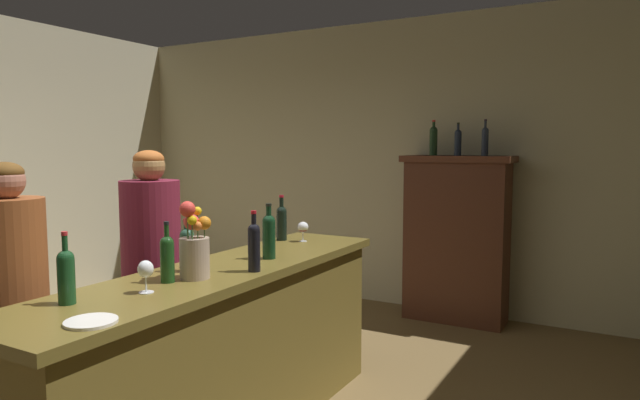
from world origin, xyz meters
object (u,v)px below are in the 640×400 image
(display_bottle_center, at_px, (485,140))
(display_bottle_midleft, at_px, (458,141))
(wine_bottle_riesling, at_px, (167,256))
(flower_arrangement, at_px, (194,246))
(wine_glass_mid, at_px, (146,270))
(patron_in_navy, at_px, (12,310))
(bar_counter, at_px, (223,355))
(cheese_plate, at_px, (91,322))
(wine_glass_front, at_px, (303,228))
(patron_near_entrance, at_px, (152,264))
(wine_bottle_rose, at_px, (187,247))
(wine_bottle_malbec, at_px, (254,244))
(display_bottle_left, at_px, (433,139))
(wine_bottle_chardonnay, at_px, (269,234))
(display_cabinet, at_px, (456,235))
(wine_bottle_merlot, at_px, (282,221))
(wine_bottle_syrah, at_px, (66,274))

(display_bottle_center, bearing_deg, display_bottle_midleft, 180.00)
(wine_bottle_riesling, xyz_separation_m, flower_arrangement, (0.06, 0.13, 0.03))
(wine_glass_mid, distance_m, patron_in_navy, 0.73)
(bar_counter, xyz_separation_m, cheese_plate, (0.19, -0.98, 0.49))
(patron_in_navy, bearing_deg, wine_glass_mid, -54.30)
(display_bottle_midleft, bearing_deg, wine_glass_front, -106.59)
(cheese_plate, height_order, patron_near_entrance, patron_near_entrance)
(display_bottle_center, bearing_deg, wine_bottle_rose, -106.12)
(wine_bottle_malbec, relative_size, display_bottle_left, 0.97)
(flower_arrangement, bearing_deg, wine_bottle_chardonnay, 86.02)
(display_cabinet, xyz_separation_m, patron_in_navy, (-1.13, -3.58, 0.05))
(wine_bottle_merlot, height_order, patron_near_entrance, patron_near_entrance)
(wine_glass_front, bearing_deg, flower_arrangement, -85.67)
(bar_counter, distance_m, wine_bottle_syrah, 1.06)
(display_bottle_center, bearing_deg, flower_arrangement, -103.05)
(display_bottle_left, bearing_deg, wine_bottle_syrah, -95.96)
(wine_bottle_chardonnay, xyz_separation_m, flower_arrangement, (-0.04, -0.59, 0.02))
(wine_bottle_rose, distance_m, cheese_plate, 0.90)
(display_cabinet, xyz_separation_m, wine_bottle_merlot, (-0.71, -1.88, 0.31))
(wine_bottle_rose, distance_m, display_bottle_midleft, 3.06)
(wine_bottle_riesling, xyz_separation_m, cheese_plate, (0.21, -0.61, -0.12))
(wine_bottle_syrah, height_order, display_bottle_left, display_bottle_left)
(display_cabinet, distance_m, wine_bottle_rose, 3.02)
(bar_counter, xyz_separation_m, wine_bottle_rose, (-0.11, -0.15, 0.62))
(wine_bottle_riesling, distance_m, display_bottle_left, 3.24)
(patron_in_navy, xyz_separation_m, patron_near_entrance, (-0.13, 1.02, 0.02))
(flower_arrangement, height_order, patron_near_entrance, patron_near_entrance)
(wine_bottle_chardonnay, bearing_deg, patron_in_navy, -122.04)
(wine_glass_mid, height_order, display_bottle_left, display_bottle_left)
(wine_glass_front, relative_size, display_bottle_left, 0.42)
(wine_bottle_malbec, relative_size, display_bottle_center, 0.98)
(display_cabinet, height_order, cheese_plate, display_cabinet)
(wine_bottle_malbec, height_order, cheese_plate, wine_bottle_malbec)
(wine_glass_mid, distance_m, display_bottle_left, 3.43)
(wine_bottle_rose, bearing_deg, bar_counter, 54.34)
(wine_bottle_malbec, distance_m, wine_bottle_rose, 0.35)
(wine_bottle_malbec, distance_m, display_bottle_center, 2.88)
(bar_counter, height_order, patron_in_navy, patron_in_navy)
(wine_bottle_malbec, height_order, display_bottle_left, display_bottle_left)
(wine_bottle_chardonnay, relative_size, display_bottle_midleft, 1.07)
(wine_bottle_riesling, bearing_deg, wine_bottle_merlot, 98.32)
(wine_bottle_riesling, height_order, wine_bottle_malbec, wine_bottle_malbec)
(wine_glass_mid, height_order, display_bottle_midleft, display_bottle_midleft)
(wine_bottle_riesling, relative_size, display_bottle_midleft, 0.98)
(wine_bottle_rose, bearing_deg, display_bottle_left, 82.77)
(wine_bottle_riesling, relative_size, display_bottle_left, 0.90)
(display_cabinet, bearing_deg, display_bottle_left, 180.00)
(display_bottle_left, bearing_deg, display_cabinet, 0.00)
(wine_glass_mid, distance_m, patron_near_entrance, 1.15)
(wine_bottle_malbec, height_order, wine_glass_mid, wine_bottle_malbec)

